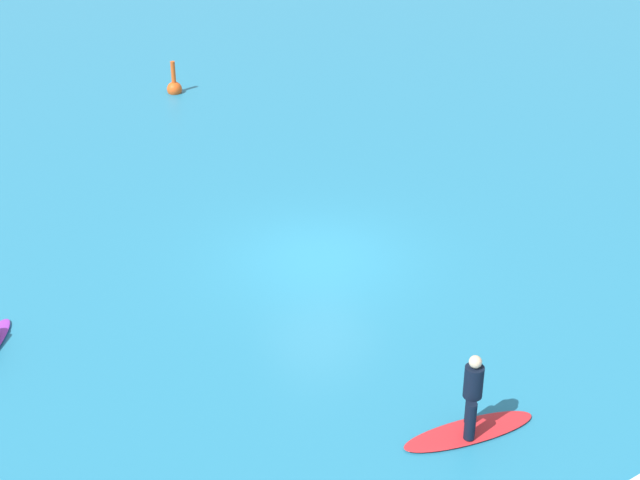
{
  "coord_description": "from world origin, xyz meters",
  "views": [
    {
      "loc": [
        -11.44,
        -16.54,
        11.52
      ],
      "look_at": [
        0.0,
        0.0,
        0.5
      ],
      "focal_mm": 54.76,
      "sensor_mm": 36.0,
      "label": 1
    }
  ],
  "objects": [
    {
      "name": "ground_plane",
      "position": [
        0.0,
        0.0,
        0.0
      ],
      "size": [
        120.0,
        120.0,
        0.0
      ],
      "primitive_type": "plane",
      "color": "teal",
      "rests_on": "ground"
    },
    {
      "name": "marker_buoy",
      "position": [
        2.39,
        12.14,
        0.2
      ],
      "size": [
        0.51,
        0.51,
        1.23
      ],
      "color": "#E55119",
      "rests_on": "ground_plane"
    },
    {
      "name": "surfer_on_red_board",
      "position": [
        -1.4,
        -6.75,
        0.49
      ],
      "size": [
        2.69,
        1.23,
        1.69
      ],
      "rotation": [
        0.0,
        0.0,
        6.06
      ],
      "color": "red",
      "rests_on": "ground_plane"
    }
  ]
}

